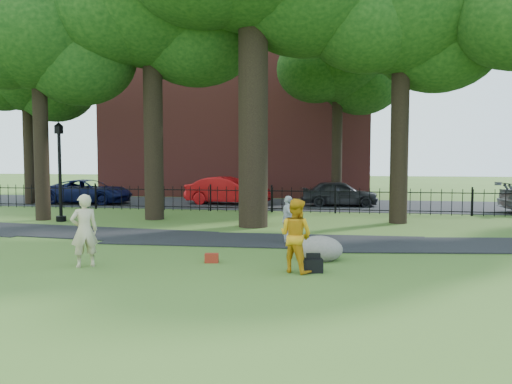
% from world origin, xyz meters
% --- Properties ---
extents(ground, '(120.00, 120.00, 0.00)m').
position_xyz_m(ground, '(0.00, 0.00, 0.00)').
color(ground, '#3E5E21').
rests_on(ground, ground).
extents(footpath, '(36.07, 3.85, 0.03)m').
position_xyz_m(footpath, '(1.00, 3.90, 0.00)').
color(footpath, black).
rests_on(footpath, ground).
extents(street, '(80.00, 7.00, 0.02)m').
position_xyz_m(street, '(0.00, 16.00, 0.00)').
color(street, black).
rests_on(street, ground).
extents(iron_fence, '(44.00, 0.04, 1.20)m').
position_xyz_m(iron_fence, '(0.00, 12.00, 0.60)').
color(iron_fence, black).
rests_on(iron_fence, ground).
extents(brick_building, '(18.00, 8.00, 12.00)m').
position_xyz_m(brick_building, '(-4.00, 24.00, 6.00)').
color(brick_building, maroon).
rests_on(brick_building, ground).
extents(tree_row, '(26.82, 7.96, 12.42)m').
position_xyz_m(tree_row, '(0.52, 8.40, 8.15)').
color(tree_row, black).
rests_on(tree_row, ground).
extents(woman, '(0.76, 0.72, 1.74)m').
position_xyz_m(woman, '(-2.76, -0.48, 0.87)').
color(woman, '#CAB78B').
rests_on(woman, ground).
extents(man, '(1.02, 0.94, 1.68)m').
position_xyz_m(man, '(2.26, -0.18, 0.84)').
color(man, orange).
rests_on(man, ground).
extents(pedestrian, '(0.67, 0.93, 1.46)m').
position_xyz_m(pedestrian, '(1.70, 3.45, 0.73)').
color(pedestrian, silver).
rests_on(pedestrian, ground).
extents(boulder, '(1.37, 1.18, 0.68)m').
position_xyz_m(boulder, '(2.74, 1.25, 0.34)').
color(boulder, '#6C645A').
rests_on(boulder, ground).
extents(lamppost, '(0.40, 0.40, 4.04)m').
position_xyz_m(lamppost, '(-8.00, 7.18, 1.98)').
color(lamppost, black).
rests_on(lamppost, ground).
extents(backpack, '(0.47, 0.35, 0.31)m').
position_xyz_m(backpack, '(2.66, -0.15, 0.16)').
color(backpack, black).
rests_on(backpack, ground).
extents(red_bag, '(0.36, 0.25, 0.23)m').
position_xyz_m(red_bag, '(0.11, 0.48, 0.11)').
color(red_bag, maroon).
rests_on(red_bag, ground).
extents(red_sedan, '(4.79, 2.15, 1.53)m').
position_xyz_m(red_sedan, '(-2.92, 15.46, 0.76)').
color(red_sedan, '#B40D0F').
rests_on(red_sedan, ground).
extents(navy_van, '(5.03, 2.56, 1.36)m').
position_xyz_m(navy_van, '(-10.78, 14.65, 0.68)').
color(navy_van, '#0B1039').
rests_on(navy_van, ground).
extents(grey_car, '(4.13, 1.87, 1.37)m').
position_xyz_m(grey_car, '(3.17, 15.50, 0.69)').
color(grey_car, black).
rests_on(grey_car, ground).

